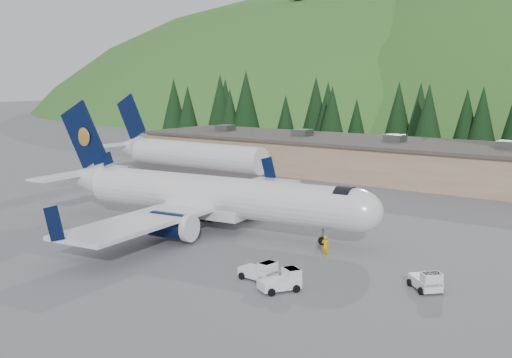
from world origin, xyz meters
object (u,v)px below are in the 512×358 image
(baggage_tug_b, at_px, (427,282))
(baggage_tug_a, at_px, (261,272))
(baggage_tug_c, at_px, (283,281))
(ramp_worker, at_px, (325,246))
(terminal_building, at_px, (362,157))
(second_airliner, at_px, (181,153))
(airliner, at_px, (207,196))

(baggage_tug_b, bearing_deg, baggage_tug_a, -111.93)
(baggage_tug_c, xyz_separation_m, ramp_worker, (-1.87, 8.61, 0.21))
(baggage_tug_a, bearing_deg, terminal_building, 114.83)
(second_airliner, distance_m, baggage_tug_a, 48.38)
(baggage_tug_c, bearing_deg, second_airliner, 80.52)
(airliner, relative_size, baggage_tug_a, 12.71)
(airliner, bearing_deg, second_airliner, 129.96)
(baggage_tug_b, bearing_deg, second_airliner, -166.74)
(baggage_tug_b, xyz_separation_m, terminal_building, (-26.84, 42.68, 2.00))
(airliner, xyz_separation_m, ramp_worker, (13.35, -1.46, -2.24))
(baggage_tug_b, bearing_deg, baggage_tug_c, -101.11)
(baggage_tug_a, distance_m, baggage_tug_c, 2.54)
(terminal_building, xyz_separation_m, ramp_worker, (17.35, -39.59, -1.78))
(airliner, relative_size, baggage_tug_c, 11.68)
(baggage_tug_b, height_order, ramp_worker, ramp_worker)
(baggage_tug_a, height_order, terminal_building, terminal_building)
(airliner, xyz_separation_m, baggage_tug_c, (15.22, -10.07, -2.44))
(airliner, xyz_separation_m, baggage_tug_b, (22.84, -4.55, -2.45))
(airliner, distance_m, second_airliner, 32.58)
(airliner, relative_size, baggage_tug_b, 12.36)
(airliner, distance_m, baggage_tug_a, 15.99)
(baggage_tug_a, bearing_deg, baggage_tug_b, 30.38)
(ramp_worker, bearing_deg, baggage_tug_c, 95.66)
(airliner, distance_m, terminal_building, 38.34)
(terminal_building, height_order, ramp_worker, terminal_building)
(baggage_tug_c, bearing_deg, ramp_worker, 42.20)
(second_airliner, bearing_deg, baggage_tug_a, -40.51)
(baggage_tug_b, relative_size, ramp_worker, 1.67)
(second_airliner, xyz_separation_m, baggage_tug_a, (36.72, -31.38, -2.70))
(airliner, xyz_separation_m, terminal_building, (-4.00, 38.13, -0.46))
(terminal_building, bearing_deg, second_airliner, -141.22)
(second_airliner, xyz_separation_m, ramp_worker, (37.27, -23.59, -2.48))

